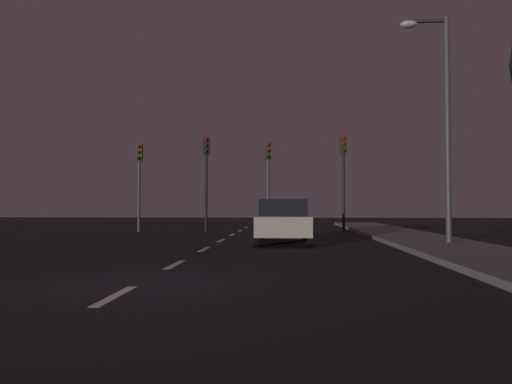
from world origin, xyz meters
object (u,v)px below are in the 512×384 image
object	(u,v)px
traffic_signal_far_right	(343,165)
traffic_signal_center_left	(206,165)
traffic_signal_center_right	(268,169)
car_stopped_ahead	(283,221)
traffic_signal_far_left	(139,170)
street_lamp_right	(441,110)

from	to	relation	value
traffic_signal_far_right	traffic_signal_center_left	bearing A→B (deg)	-180.00
traffic_signal_center_right	car_stopped_ahead	world-z (taller)	traffic_signal_center_right
traffic_signal_far_left	car_stopped_ahead	distance (m)	10.45
traffic_signal_far_left	traffic_signal_center_left	bearing A→B (deg)	0.01
traffic_signal_far_left	car_stopped_ahead	xyz separation A→B (m)	(7.48, -6.89, -2.41)
traffic_signal_center_left	traffic_signal_center_right	world-z (taller)	traffic_signal_center_left
traffic_signal_far_left	traffic_signal_center_right	size ratio (longest dim) A/B	0.99
traffic_signal_far_right	street_lamp_right	world-z (taller)	street_lamp_right
traffic_signal_center_right	car_stopped_ahead	size ratio (longest dim) A/B	1.10
traffic_signal_far_left	traffic_signal_far_right	world-z (taller)	traffic_signal_far_right
traffic_signal_center_left	car_stopped_ahead	size ratio (longest dim) A/B	1.16
traffic_signal_center_left	traffic_signal_far_right	size ratio (longest dim) A/B	1.00
traffic_signal_far_right	traffic_signal_far_left	bearing A→B (deg)	-180.00
traffic_signal_far_left	traffic_signal_far_right	xyz separation A→B (m)	(10.44, 0.00, 0.22)
traffic_signal_far_left	street_lamp_right	size ratio (longest dim) A/B	0.60
traffic_signal_center_right	traffic_signal_far_right	size ratio (longest dim) A/B	0.94
traffic_signal_far_right	car_stopped_ahead	bearing A→B (deg)	-113.32
traffic_signal_far_right	traffic_signal_center_right	bearing A→B (deg)	-179.99
car_stopped_ahead	street_lamp_right	xyz separation A→B (m)	(5.17, -1.29, 3.69)
traffic_signal_center_left	traffic_signal_far_left	bearing A→B (deg)	-179.99
traffic_signal_far_left	traffic_signal_center_right	world-z (taller)	traffic_signal_center_right
traffic_signal_far_left	traffic_signal_center_left	world-z (taller)	traffic_signal_center_left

